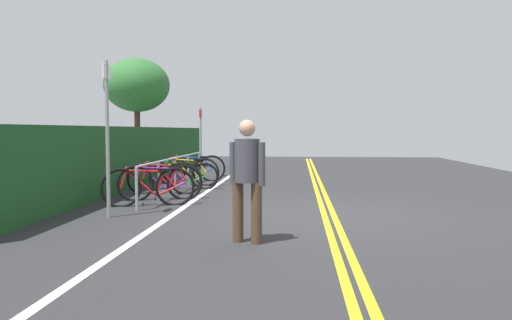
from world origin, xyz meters
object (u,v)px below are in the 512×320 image
(bicycle_2, at_px, (164,178))
(bicycle_1, at_px, (160,182))
(bicycle_5, at_px, (193,168))
(sign_post_far, at_px, (201,135))
(bike_rack, at_px, (175,166))
(sign_post_near, at_px, (107,125))
(bicycle_3, at_px, (184,176))
(tree_mid, at_px, (137,86))
(bicycle_4, at_px, (188,171))
(bicycle_0, at_px, (148,187))
(pedestrian, at_px, (247,173))

(bicycle_2, bearing_deg, bicycle_1, -169.70)
(bicycle_5, height_order, sign_post_far, sign_post_far)
(bike_rack, relative_size, bicycle_5, 3.08)
(bicycle_2, distance_m, bicycle_5, 2.84)
(sign_post_near, bearing_deg, bicycle_3, -4.74)
(bicycle_1, bearing_deg, sign_post_near, 172.36)
(bicycle_2, height_order, tree_mid, tree_mid)
(bike_rack, height_order, sign_post_near, sign_post_near)
(bicycle_4, bearing_deg, bicycle_5, 4.98)
(bike_rack, relative_size, bicycle_2, 3.33)
(bicycle_0, distance_m, sign_post_far, 5.74)
(bicycle_0, height_order, bicycle_4, bicycle_0)
(bicycle_2, distance_m, sign_post_far, 4.03)
(bike_rack, bearing_deg, bicycle_1, -178.14)
(pedestrian, bearing_deg, bicycle_4, 18.94)
(bike_rack, relative_size, sign_post_far, 2.66)
(bicycle_1, bearing_deg, bike_rack, 1.86)
(sign_post_near, distance_m, sign_post_far, 6.94)
(bicycle_4, relative_size, bicycle_5, 0.95)
(bicycle_5, xyz_separation_m, sign_post_far, (1.08, -0.02, 0.92))
(bicycle_4, xyz_separation_m, tree_mid, (6.11, 3.37, 2.81))
(tree_mid, bearing_deg, sign_post_near, -164.06)
(bicycle_3, xyz_separation_m, pedestrian, (-5.62, -2.14, 0.57))
(bicycle_0, relative_size, sign_post_far, 0.80)
(bicycle_5, distance_m, sign_post_far, 1.42)
(bicycle_2, bearing_deg, bicycle_0, -174.49)
(sign_post_near, height_order, tree_mid, tree_mid)
(bicycle_1, distance_m, bicycle_2, 0.94)
(bicycle_1, relative_size, sign_post_near, 0.66)
(tree_mid, bearing_deg, sign_post_far, -140.72)
(bicycle_1, bearing_deg, bicycle_0, -180.00)
(bike_rack, xyz_separation_m, tree_mid, (7.46, 3.37, 2.57))
(bicycle_1, distance_m, pedestrian, 4.36)
(bicycle_5, height_order, pedestrian, pedestrian)
(bicycle_4, relative_size, sign_post_near, 0.68)
(pedestrian, bearing_deg, bicycle_3, 20.86)
(bicycle_1, bearing_deg, sign_post_far, 1.29)
(bike_rack, xyz_separation_m, bicycle_0, (-2.25, -0.05, -0.23))
(bicycle_1, xyz_separation_m, bicycle_4, (2.78, 0.04, -0.00))
(bicycle_0, height_order, tree_mid, tree_mid)
(bike_rack, distance_m, bicycle_4, 1.37)
(bike_rack, xyz_separation_m, sign_post_far, (3.41, 0.06, 0.69))
(bike_rack, bearing_deg, tree_mid, 24.32)
(bicycle_1, xyz_separation_m, bicycle_5, (3.76, 0.13, 0.00))
(bike_rack, bearing_deg, bicycle_0, -178.81)
(pedestrian, relative_size, tree_mid, 0.37)
(bicycle_4, bearing_deg, sign_post_near, 177.22)
(bicycle_1, relative_size, sign_post_far, 0.80)
(pedestrian, bearing_deg, bicycle_2, 26.85)
(bicycle_3, bearing_deg, bike_rack, 168.23)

